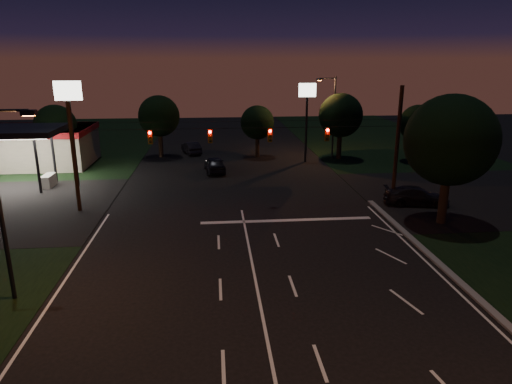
{
  "coord_description": "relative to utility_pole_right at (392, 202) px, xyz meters",
  "views": [
    {
      "loc": [
        -1.93,
        -18.22,
        10.9
      ],
      "look_at": [
        0.57,
        8.55,
        3.0
      ],
      "focal_mm": 32.0,
      "sensor_mm": 36.0,
      "label": 1
    }
  ],
  "objects": [
    {
      "name": "pole_sign_left_near",
      "position": [
        -26.0,
        7.0,
        6.98
      ],
      "size": [
        2.2,
        0.3,
        9.1
      ],
      "color": "black",
      "rests_on": "ground"
    },
    {
      "name": "car_oncoming_b",
      "position": [
        -16.63,
        20.67,
        0.7
      ],
      "size": [
        2.69,
        4.51,
        1.4
      ],
      "primitive_type": "imported",
      "rotation": [
        0.0,
        0.0,
        3.45
      ],
      "color": "black",
      "rests_on": "ground"
    },
    {
      "name": "gas_station",
      "position": [
        -33.86,
        15.39,
        2.38
      ],
      "size": [
        14.2,
        16.1,
        5.25
      ],
      "color": "gray",
      "rests_on": "ground"
    },
    {
      "name": "car_cross",
      "position": [
        1.52,
        -0.91,
        0.71
      ],
      "size": [
        5.17,
        2.88,
        1.42
      ],
      "primitive_type": "imported",
      "rotation": [
        0.0,
        0.0,
        1.38
      ],
      "color": "black",
      "rests_on": "ground"
    },
    {
      "name": "tree_far_e",
      "position": [
        8.02,
        14.11,
        4.11
      ],
      "size": [
        4.0,
        4.0,
        6.18
      ],
      "color": "black",
      "rests_on": "ground"
    },
    {
      "name": "cross_street_right",
      "position": [
        8.0,
        1.0,
        0.0
      ],
      "size": [
        20.0,
        16.0,
        0.02
      ],
      "primitive_type": "cube",
      "color": "black",
      "rests_on": "ground"
    },
    {
      "name": "signal_span",
      "position": [
        -12.0,
        -0.04,
        5.5
      ],
      "size": [
        24.0,
        0.4,
        1.56
      ],
      "color": "black",
      "rests_on": "ground"
    },
    {
      "name": "tree_far_d",
      "position": [
        0.02,
        16.13,
        4.83
      ],
      "size": [
        4.8,
        4.8,
        7.3
      ],
      "color": "black",
      "rests_on": "ground"
    },
    {
      "name": "utility_pole_left",
      "position": [
        -24.0,
        0.0,
        0.0
      ],
      "size": [
        0.28,
        0.28,
        8.0
      ],
      "primitive_type": "cylinder",
      "color": "black",
      "rests_on": "ground"
    },
    {
      "name": "street_light_left",
      "position": [
        -23.24,
        -13.0,
        5.24
      ],
      "size": [
        2.2,
        0.35,
        9.0
      ],
      "color": "black",
      "rests_on": "ground"
    },
    {
      "name": "stop_bar",
      "position": [
        -9.0,
        -3.5,
        0.01
      ],
      "size": [
        12.0,
        0.5,
        0.01
      ],
      "primitive_type": "cube",
      "color": "silver",
      "rests_on": "ground"
    },
    {
      "name": "utility_pole_right",
      "position": [
        0.0,
        0.0,
        0.0
      ],
      "size": [
        0.3,
        0.3,
        9.0
      ],
      "primitive_type": "cylinder",
      "color": "black",
      "rests_on": "ground"
    },
    {
      "name": "ground",
      "position": [
        -12.0,
        -15.0,
        0.0
      ],
      "size": [
        140.0,
        140.0,
        0.0
      ],
      "primitive_type": "plane",
      "color": "black",
      "rests_on": "ground"
    },
    {
      "name": "tree_right_near",
      "position": [
        1.53,
        -4.83,
        5.68
      ],
      "size": [
        6.0,
        6.0,
        8.76
      ],
      "color": "black",
      "rests_on": "ground"
    },
    {
      "name": "tree_far_c",
      "position": [
        -8.98,
        18.1,
        3.9
      ],
      "size": [
        3.8,
        3.8,
        5.86
      ],
      "color": "black",
      "rests_on": "ground"
    },
    {
      "name": "street_light_right_far",
      "position": [
        -0.76,
        17.0,
        5.24
      ],
      "size": [
        2.2,
        0.35,
        9.0
      ],
      "color": "black",
      "rests_on": "ground"
    },
    {
      "name": "pole_sign_right",
      "position": [
        -4.0,
        15.0,
        6.24
      ],
      "size": [
        1.8,
        0.3,
        8.4
      ],
      "color": "black",
      "rests_on": "ground"
    },
    {
      "name": "car_oncoming_a",
      "position": [
        -13.91,
        11.13,
        0.79
      ],
      "size": [
        2.31,
        4.8,
        1.58
      ],
      "primitive_type": "imported",
      "rotation": [
        0.0,
        0.0,
        3.24
      ],
      "color": "black",
      "rests_on": "ground"
    },
    {
      "name": "tree_far_a",
      "position": [
        -29.98,
        15.12,
        4.26
      ],
      "size": [
        4.2,
        4.2,
        6.42
      ],
      "color": "black",
      "rests_on": "ground"
    },
    {
      "name": "tree_far_b",
      "position": [
        -19.98,
        19.13,
        4.61
      ],
      "size": [
        4.6,
        4.6,
        6.98
      ],
      "color": "black",
      "rests_on": "ground"
    }
  ]
}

